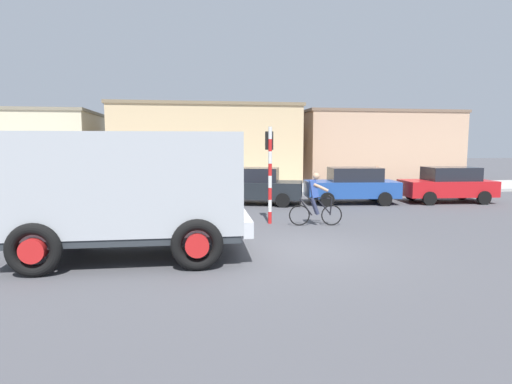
% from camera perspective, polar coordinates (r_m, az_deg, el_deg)
% --- Properties ---
extents(ground_plane, '(120.00, 120.00, 0.00)m').
position_cam_1_polar(ground_plane, '(10.58, 5.79, -7.96)').
color(ground_plane, '#4C4C51').
extents(sidewalk_far, '(80.00, 5.00, 0.16)m').
position_cam_1_polar(sidewalk_far, '(23.49, -2.37, 0.31)').
color(sidewalk_far, '#ADADA8').
rests_on(sidewalk_far, ground).
extents(truck_foreground, '(5.46, 2.93, 2.90)m').
position_cam_1_polar(truck_foreground, '(10.11, -17.08, 0.72)').
color(truck_foreground, '#B2B7BC').
rests_on(truck_foreground, ground).
extents(cyclist, '(1.72, 0.53, 1.72)m').
position_cam_1_polar(cyclist, '(13.68, 8.09, -0.98)').
color(cyclist, black).
rests_on(cyclist, ground).
extents(traffic_light_pole, '(0.24, 0.43, 3.20)m').
position_cam_1_polar(traffic_light_pole, '(13.86, 1.87, 4.18)').
color(traffic_light_pole, red).
rests_on(traffic_light_pole, ground).
extents(car_red_near, '(4.17, 2.21, 1.60)m').
position_cam_1_polar(car_red_near, '(19.09, 12.94, 0.91)').
color(car_red_near, '#234C9E').
rests_on(car_red_near, ground).
extents(car_white_mid, '(4.32, 2.78, 1.60)m').
position_cam_1_polar(car_white_mid, '(18.43, -0.12, 0.88)').
color(car_white_mid, '#1E2328').
rests_on(car_white_mid, ground).
extents(car_far_side, '(4.11, 2.09, 1.60)m').
position_cam_1_polar(car_far_side, '(20.87, 24.65, 0.95)').
color(car_far_side, red).
rests_on(car_far_side, ground).
extents(pedestrian_near_kerb, '(0.34, 0.22, 1.62)m').
position_cam_1_polar(pedestrian_near_kerb, '(20.43, 16.06, 1.27)').
color(pedestrian_near_kerb, '#2D334C').
rests_on(pedestrian_near_kerb, ground).
extents(building_corner_left, '(8.74, 7.68, 4.84)m').
position_cam_1_polar(building_corner_left, '(32.64, -28.30, 5.42)').
color(building_corner_left, beige).
rests_on(building_corner_left, ground).
extents(building_mid_block, '(12.22, 7.64, 5.21)m').
position_cam_1_polar(building_mid_block, '(29.58, -6.84, 6.47)').
color(building_mid_block, '#D1B284').
rests_on(building_mid_block, ground).
extents(building_corner_right, '(11.65, 5.41, 5.04)m').
position_cam_1_polar(building_corner_right, '(33.03, 16.02, 6.12)').
color(building_corner_right, tan).
rests_on(building_corner_right, ground).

